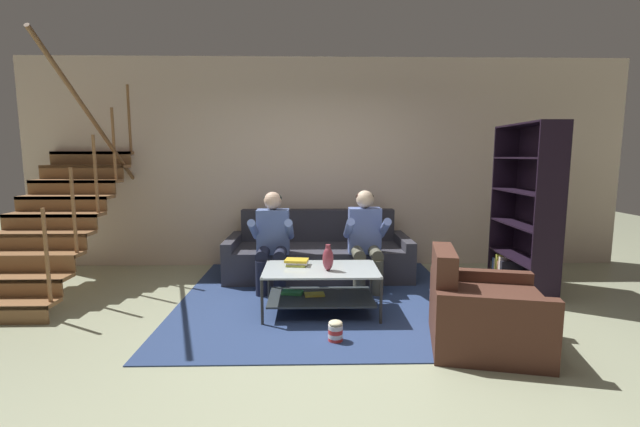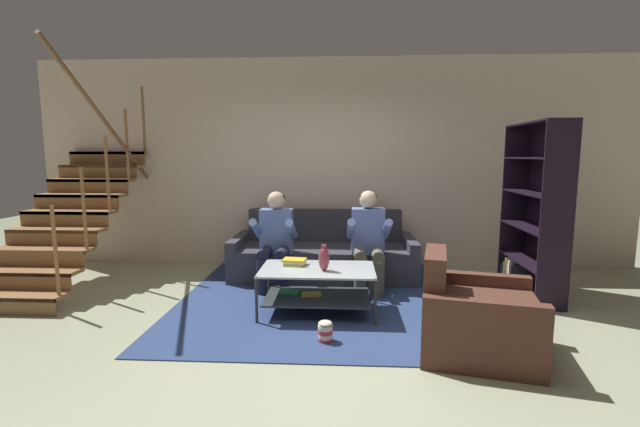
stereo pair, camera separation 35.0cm
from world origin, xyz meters
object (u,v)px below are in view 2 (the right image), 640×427
person_seated_left (275,237)px  bookshelf (536,221)px  book_stack (295,262)px  popcorn_tub (325,331)px  vase (324,258)px  armchair (475,319)px  couch (324,255)px  coffee_table (317,283)px  person_seated_right (368,237)px

person_seated_left → bookshelf: bearing=-1.0°
book_stack → popcorn_tub: 0.96m
vase → bookshelf: (2.34, 0.82, 0.27)m
vase → armchair: size_ratio=0.25×
book_stack → bookshelf: bookshelf is taller
vase → armchair: bearing=-30.6°
popcorn_tub → couch: bearing=93.1°
vase → bookshelf: 2.50m
coffee_table → armchair: (1.31, -0.81, -0.03)m
person_seated_right → vase: person_seated_right is taller
couch → armchair: 2.52m
book_stack → coffee_table: bearing=-26.0°
person_seated_left → person_seated_right: 1.09m
bookshelf → popcorn_tub: bookshelf is taller
couch → armchair: size_ratio=2.28×
person_seated_left → bookshelf: bookshelf is taller
person_seated_left → person_seated_right: (1.09, 0.00, 0.01)m
vase → armchair: (1.24, -0.73, -0.30)m
person_seated_left → vase: bearing=-54.8°
coffee_table → armchair: bearing=-31.7°
armchair → coffee_table: bearing=148.3°
vase → armchair: armchair is taller
couch → coffee_table: couch is taller
book_stack → armchair: (1.54, -0.92, -0.21)m
bookshelf → couch: bearing=165.9°
couch → person_seated_left: (-0.55, -0.56, 0.35)m
coffee_table → book_stack: (-0.23, 0.11, 0.18)m
book_stack → armchair: 1.81m
coffee_table → popcorn_tub: size_ratio=6.08×
person_seated_right → armchair: (0.76, -1.60, -0.35)m
person_seated_left → vase: (0.62, -0.87, -0.04)m
bookshelf → person_seated_left: bearing=179.0°
person_seated_left → book_stack: 0.76m
couch → bookshelf: 2.55m
popcorn_tub → bookshelf: bearing=31.9°
armchair → vase: bearing=149.4°
vase → popcorn_tub: 0.78m
couch → popcorn_tub: 2.05m
bookshelf → popcorn_tub: bearing=-148.1°
couch → coffee_table: (-0.01, -1.35, 0.03)m
person_seated_right → book_stack: (-0.79, -0.68, -0.14)m
coffee_table → armchair: size_ratio=1.10×
person_seated_right → bookshelf: size_ratio=0.60×
person_seated_right → person_seated_left: bearing=-179.9°
couch → person_seated_left: person_seated_left is taller
armchair → popcorn_tub: (-1.20, 0.12, -0.18)m
coffee_table → popcorn_tub: 0.73m
person_seated_right → armchair: size_ratio=1.13×
person_seated_right → book_stack: bearing=-139.2°
person_seated_right → armchair: 1.81m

